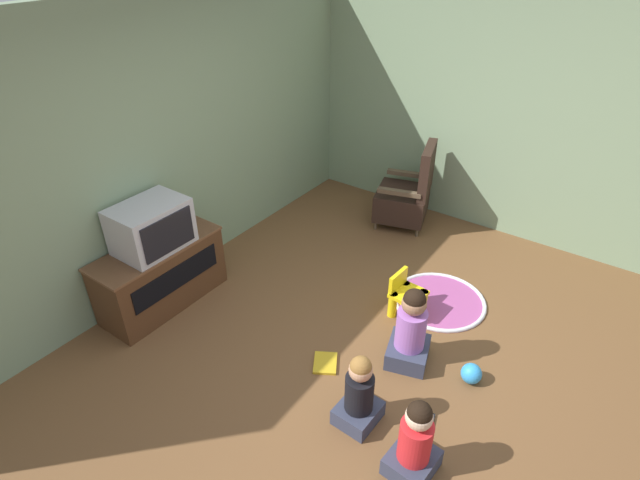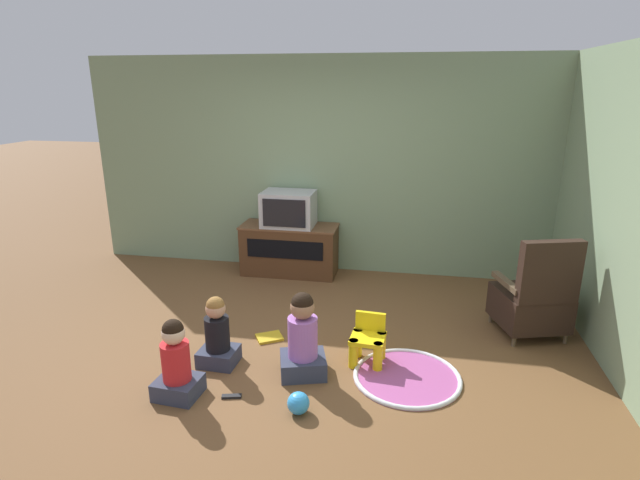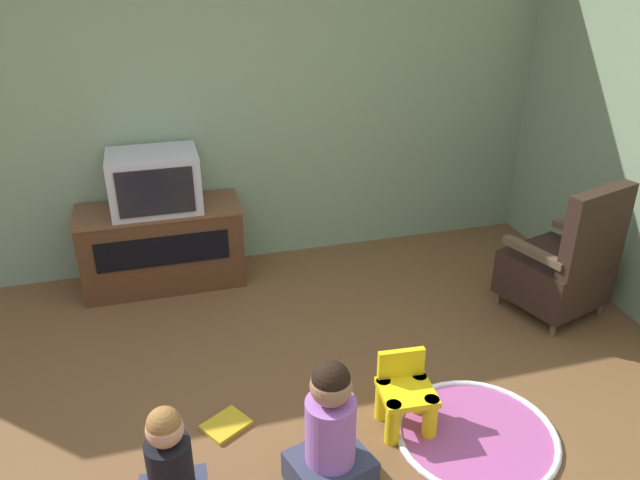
{
  "view_description": "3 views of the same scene",
  "coord_description": "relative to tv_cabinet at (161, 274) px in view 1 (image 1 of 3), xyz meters",
  "views": [
    {
      "loc": [
        -2.54,
        -1.42,
        3.06
      ],
      "look_at": [
        0.43,
        0.69,
        0.72
      ],
      "focal_mm": 28.0,
      "sensor_mm": 36.0,
      "label": 1
    },
    {
      "loc": [
        1.08,
        -3.81,
        2.28
      ],
      "look_at": [
        0.22,
        0.75,
        0.83
      ],
      "focal_mm": 28.0,
      "sensor_mm": 36.0,
      "label": 2
    },
    {
      "loc": [
        -0.37,
        -2.43,
        2.43
      ],
      "look_at": [
        0.49,
        0.64,
        0.85
      ],
      "focal_mm": 35.0,
      "sensor_mm": 36.0,
      "label": 3
    }
  ],
  "objects": [
    {
      "name": "ground_plane",
      "position": [
        0.38,
        -1.92,
        -0.32
      ],
      "size": [
        30.0,
        30.0,
        0.0
      ],
      "primitive_type": "plane",
      "color": "brown"
    },
    {
      "name": "wall_back",
      "position": [
        0.31,
        0.32,
        0.99
      ],
      "size": [
        5.85,
        0.12,
        2.62
      ],
      "color": "gray",
      "rests_on": "ground_plane"
    },
    {
      "name": "wall_right",
      "position": [
        3.17,
        -2.27,
        0.99
      ],
      "size": [
        0.12,
        5.29,
        2.62
      ],
      "color": "gray",
      "rests_on": "ground_plane"
    },
    {
      "name": "tv_cabinet",
      "position": [
        0.0,
        0.0,
        0.0
      ],
      "size": [
        1.19,
        0.49,
        0.62
      ],
      "color": "#4C2D19",
      "rests_on": "ground_plane"
    },
    {
      "name": "television",
      "position": [
        0.0,
        -0.01,
        0.51
      ],
      "size": [
        0.63,
        0.46,
        0.42
      ],
      "color": "#B7B7BC",
      "rests_on": "tv_cabinet"
    },
    {
      "name": "black_armchair",
      "position": [
        2.63,
        -1.17,
        0.04
      ],
      "size": [
        0.72,
        0.72,
        1.0
      ],
      "rotation": [
        0.0,
        0.0,
        3.43
      ],
      "color": "brown",
      "rests_on": "ground_plane"
    },
    {
      "name": "yellow_kid_chair",
      "position": [
        1.16,
        -1.94,
        -0.14
      ],
      "size": [
        0.31,
        0.3,
        0.42
      ],
      "rotation": [
        0.0,
        0.0,
        -0.08
      ],
      "color": "yellow",
      "rests_on": "ground_plane"
    },
    {
      "name": "play_mat",
      "position": [
        1.51,
        -2.13,
        -0.31
      ],
      "size": [
        0.88,
        0.88,
        0.04
      ],
      "color": "#A54C8C",
      "rests_on": "ground_plane"
    },
    {
      "name": "child_watching_left",
      "position": [
        -0.21,
        -2.69,
        -0.05
      ],
      "size": [
        0.35,
        0.31,
        0.64
      ],
      "rotation": [
        0.0,
        0.0,
        -0.08
      ],
      "color": "#33384C",
      "rests_on": "ground_plane"
    },
    {
      "name": "child_watching_center",
      "position": [
        0.66,
        -2.22,
        -0.01
      ],
      "size": [
        0.44,
        0.41,
        0.72
      ],
      "rotation": [
        0.0,
        0.0,
        0.29
      ],
      "color": "#33384C",
      "rests_on": "ground_plane"
    },
    {
      "name": "child_watching_right",
      "position": [
        -0.08,
        -2.2,
        -0.06
      ],
      "size": [
        0.32,
        0.29,
        0.61
      ],
      "rotation": [
        0.0,
        0.0,
        -0.04
      ],
      "color": "#33384C",
      "rests_on": "ground_plane"
    },
    {
      "name": "toy_ball",
      "position": [
        0.74,
        -2.73,
        -0.24
      ],
      "size": [
        0.16,
        0.16,
        0.16
      ],
      "color": "#3399E5",
      "rests_on": "ground_plane"
    },
    {
      "name": "book",
      "position": [
        0.22,
        -1.7,
        -0.31
      ],
      "size": [
        0.3,
        0.28,
        0.02
      ],
      "rotation": [
        0.0,
        0.0,
        0.54
      ],
      "color": "gold",
      "rests_on": "ground_plane"
    },
    {
      "name": "remote_control",
      "position": [
        0.2,
        -2.64,
        -0.31
      ],
      "size": [
        0.16,
        0.08,
        0.02
      ],
      "rotation": [
        0.0,
        0.0,
        0.25
      ],
      "color": "black",
      "rests_on": "ground_plane"
    }
  ]
}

